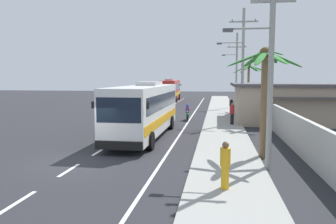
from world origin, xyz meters
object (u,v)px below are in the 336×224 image
Objects in this scene: motorcycle_beside_bus at (187,114)px; pedestrian_near_kerb at (225,164)px; pedestrian_midwalk at (231,106)px; roadside_building at (323,103)px; utility_pole_nearest at (269,66)px; coach_bus_far_lane at (170,89)px; utility_pole_far at (236,69)px; utility_pole_mid at (242,63)px; palm_nearest at (265,69)px; palm_second at (249,75)px; pedestrian_far_walk at (232,113)px; palm_third at (265,80)px; coach_bus_foreground at (145,108)px.

motorcycle_beside_bus is 19.51m from pedestrian_near_kerb.
roadside_building reaches higher than pedestrian_midwalk.
coach_bus_far_lane is at bearing 103.66° from utility_pole_nearest.
utility_pole_far is (2.04, 32.54, 4.10)m from pedestrian_near_kerb.
utility_pole_mid reaches higher than utility_pole_nearest.
palm_nearest is 11.37m from palm_second.
utility_pole_mid reaches higher than coach_bus_far_lane.
utility_pole_nearest is (0.91, -13.01, 3.41)m from pedestrian_far_walk.
pedestrian_near_kerb is (8.20, -44.45, -0.94)m from coach_bus_far_lane.
utility_pole_nearest is 0.53× the size of roadside_building.
pedestrian_midwalk is 0.17× the size of utility_pole_mid.
roadside_building is (8.17, 3.77, 0.68)m from pedestrian_far_walk.
motorcycle_beside_bus is 8.31m from palm_nearest.
palm_second is at bearing 27.22° from pedestrian_midwalk.
roadside_building is (7.05, -12.59, -3.36)m from utility_pole_far.
utility_pole_mid is at bearing -69.52° from coach_bus_far_lane.
roadside_building is (9.09, 19.96, 0.73)m from pedestrian_near_kerb.
roadside_building reaches higher than pedestrian_near_kerb.
pedestrian_far_walk is at bearing -72.11° from coach_bus_far_lane.
utility_pole_far is 1.77× the size of palm_third.
palm_third is at bearing -97.93° from palm_nearest.
palm_nearest reaches higher than pedestrian_near_kerb.
pedestrian_far_walk is at bearing 174.94° from palm_nearest.
utility_pole_nearest is (6.94, -7.23, 2.54)m from coach_bus_foreground.
roadside_building is (7.26, 16.78, -2.73)m from utility_pole_nearest.
palm_second is at bearing -56.36° from coach_bus_far_lane.
coach_bus_foreground is 6.05× the size of motorcycle_beside_bus.
motorcycle_beside_bus is at bearing -127.75° from palm_second.
pedestrian_midwalk is at bearing -117.63° from pedestrian_far_walk.
coach_bus_foreground is 17.11m from roadside_building.
coach_bus_foreground reaches higher than pedestrian_far_walk.
utility_pole_far is at bearing 102.51° from palm_second.
roadside_building reaches higher than pedestrian_far_walk.
utility_pole_nearest is at bearing -73.14° from motorcycle_beside_bus.
pedestrian_near_kerb is at bearing -120.01° from utility_pole_nearest.
utility_pole_mid is (0.81, 1.68, 4.15)m from pedestrian_far_walk.
pedestrian_midwalk is (1.15, 24.18, -0.00)m from pedestrian_near_kerb.
utility_pole_mid is (9.93, -26.59, 3.27)m from coach_bus_far_lane.
utility_pole_mid is at bearing 90.40° from utility_pole_nearest.
palm_nearest reaches higher than coach_bus_foreground.
pedestrian_far_walk is 0.32× the size of palm_second.
utility_pole_nearest reaches higher than coach_bus_far_lane.
coach_bus_far_lane is 25.74m from motorcycle_beside_bus.
utility_pole_far is 5.41m from palm_second.
pedestrian_midwalk is 0.17× the size of utility_pole_far.
coach_bus_foreground is 34.19m from coach_bus_far_lane.
utility_pole_far reaches higher than motorcycle_beside_bus.
coach_bus_foreground is at bearing -84.81° from coach_bus_far_lane.
utility_pole_far is (0.31, 14.68, -0.11)m from utility_pole_mid.
palm_third is (-0.09, -27.25, -1.23)m from utility_pole_far.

